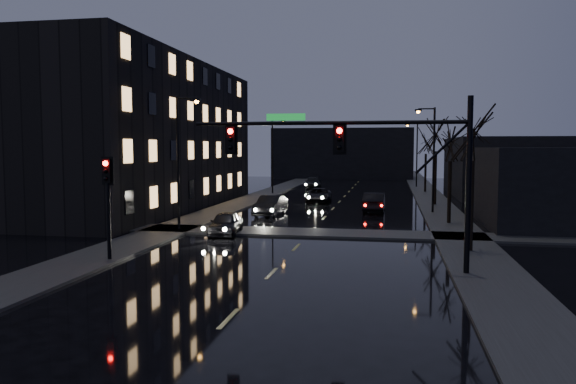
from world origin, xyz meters
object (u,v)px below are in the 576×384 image
at_px(oncoming_car_a, 226,223).
at_px(oncoming_car_b, 270,206).
at_px(oncoming_car_d, 313,183).
at_px(lead_car, 374,202).
at_px(oncoming_car_c, 319,195).

height_order(oncoming_car_a, oncoming_car_b, oncoming_car_b).
height_order(oncoming_car_d, lead_car, lead_car).
bearing_deg(oncoming_car_c, oncoming_car_b, -105.16).
bearing_deg(lead_car, oncoming_car_b, 28.24).
height_order(oncoming_car_b, oncoming_car_c, oncoming_car_b).
distance_m(oncoming_car_a, oncoming_car_c, 19.94).
distance_m(oncoming_car_b, oncoming_car_d, 27.35).
bearing_deg(oncoming_car_b, lead_car, 30.94).
xyz_separation_m(oncoming_car_a, lead_car, (8.06, 13.26, 0.08)).
relative_size(oncoming_car_b, lead_car, 0.98).
xyz_separation_m(oncoming_car_c, lead_car, (5.19, -6.47, 0.10)).
relative_size(oncoming_car_b, oncoming_car_c, 0.96).
height_order(oncoming_car_a, lead_car, lead_car).
height_order(oncoming_car_b, oncoming_car_d, oncoming_car_b).
distance_m(oncoming_car_b, oncoming_car_c, 10.57).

